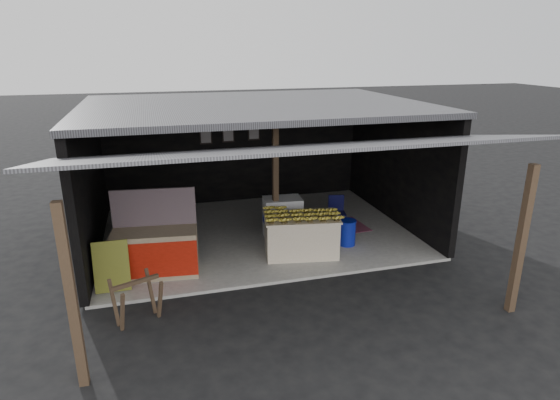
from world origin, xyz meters
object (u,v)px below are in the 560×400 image
object	(u,v)px
white_crate	(283,218)
water_barrel	(347,233)
neighbor_stall	(156,250)
plastic_chair	(337,209)
banana_table	(301,235)
sawhorse	(137,296)

from	to	relation	value
white_crate	water_barrel	size ratio (longest dim) A/B	1.73
neighbor_stall	plastic_chair	bearing A→B (deg)	23.77
white_crate	plastic_chair	world-z (taller)	white_crate
neighbor_stall	water_barrel	xyz separation A→B (m)	(4.02, 0.30, -0.22)
banana_table	white_crate	bearing A→B (deg)	106.55
white_crate	banana_table	bearing A→B (deg)	-78.62
neighbor_stall	sawhorse	xyz separation A→B (m)	(-0.33, -1.53, -0.08)
plastic_chair	neighbor_stall	bearing A→B (deg)	-151.19
white_crate	neighbor_stall	xyz separation A→B (m)	(-2.79, -1.08, 0.02)
white_crate	water_barrel	distance (m)	1.47
white_crate	sawhorse	bearing A→B (deg)	-135.66
banana_table	sawhorse	xyz separation A→B (m)	(-3.24, -1.65, -0.01)
white_crate	water_barrel	world-z (taller)	white_crate
water_barrel	plastic_chair	distance (m)	1.03
sawhorse	water_barrel	size ratio (longest dim) A/B	1.59
white_crate	plastic_chair	size ratio (longest dim) A/B	1.17
water_barrel	banana_table	bearing A→B (deg)	-170.87
banana_table	plastic_chair	xyz separation A→B (m)	(1.26, 1.17, 0.04)
sawhorse	water_barrel	bearing A→B (deg)	0.44
sawhorse	plastic_chair	bearing A→B (deg)	9.74
neighbor_stall	water_barrel	distance (m)	4.03
water_barrel	plastic_chair	bearing A→B (deg)	81.22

